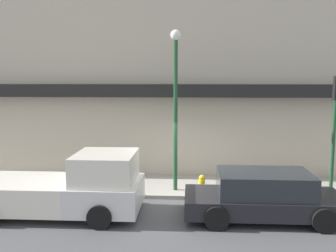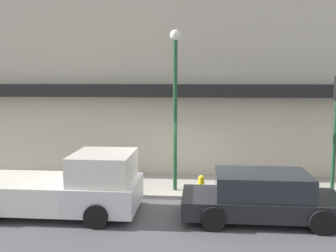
# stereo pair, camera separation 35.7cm
# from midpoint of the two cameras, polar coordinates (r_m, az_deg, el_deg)

# --- Properties ---
(ground_plane) EXTENTS (80.00, 80.00, 0.00)m
(ground_plane) POSITION_cam_midpoint_polar(r_m,az_deg,el_deg) (12.67, 2.81, -11.19)
(ground_plane) COLOR #4C4C4F
(sidewalk) EXTENTS (36.00, 2.86, 0.13)m
(sidewalk) POSITION_cam_midpoint_polar(r_m,az_deg,el_deg) (14.02, 3.04, -9.09)
(sidewalk) COLOR #9E998E
(sidewalk) RESTS_ON ground
(building) EXTENTS (19.80, 3.80, 10.40)m
(building) POSITION_cam_midpoint_polar(r_m,az_deg,el_deg) (16.41, 3.57, 11.36)
(building) COLOR #BCB29E
(building) RESTS_ON ground
(pickup_truck) EXTENTS (5.05, 2.31, 1.86)m
(pickup_truck) POSITION_cam_midpoint_polar(r_m,az_deg,el_deg) (11.60, -14.46, -9.00)
(pickup_truck) COLOR silver
(pickup_truck) RESTS_ON ground
(parked_car) EXTENTS (4.50, 2.09, 1.37)m
(parked_car) POSITION_cam_midpoint_polar(r_m,az_deg,el_deg) (11.18, 14.97, -10.36)
(parked_car) COLOR black
(parked_car) RESTS_ON ground
(fire_hydrant) EXTENTS (0.22, 0.22, 0.62)m
(fire_hydrant) POSITION_cam_midpoint_polar(r_m,az_deg,el_deg) (12.96, 5.88, -8.78)
(fire_hydrant) COLOR yellow
(fire_hydrant) RESTS_ON sidewalk
(street_lamp) EXTENTS (0.36, 0.36, 5.50)m
(street_lamp) POSITION_cam_midpoint_polar(r_m,az_deg,el_deg) (12.74, 1.91, 5.27)
(street_lamp) COLOR #1E4728
(street_lamp) RESTS_ON sidewalk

